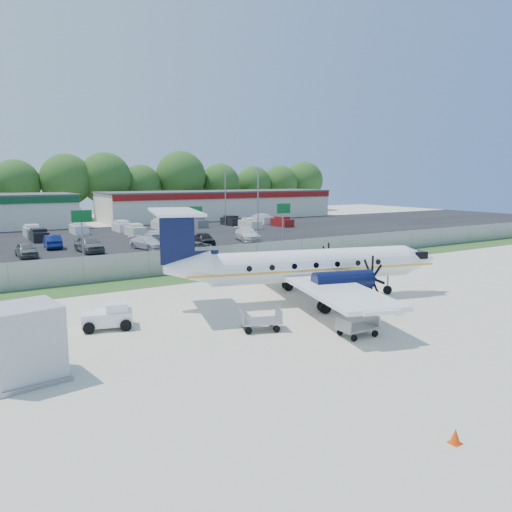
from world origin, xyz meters
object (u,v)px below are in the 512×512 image
aircraft (306,265)px  service_container (25,345)px  baggage_cart_far (260,320)px  baggage_cart_near (358,327)px  pushback_tug (110,316)px

aircraft → service_container: (-16.83, -4.37, -0.89)m
baggage_cart_far → aircraft: bearing=33.2°
baggage_cart_near → aircraft: bearing=72.6°
baggage_cart_far → service_container: service_container is taller
baggage_cart_far → service_container: size_ratio=0.79×
baggage_cart_near → service_container: service_container is taller
aircraft → baggage_cart_far: aircraft is taller
pushback_tug → service_container: bearing=-132.6°
baggage_cart_near → baggage_cart_far: baggage_cart_far is taller
pushback_tug → baggage_cart_far: bearing=-34.3°
baggage_cart_near → service_container: bearing=169.2°
aircraft → baggage_cart_near: aircraft is taller
service_container → aircraft: bearing=14.6°
baggage_cart_near → baggage_cart_far: (-3.54, 3.37, 0.04)m
pushback_tug → service_container: (-4.59, -5.00, 0.73)m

